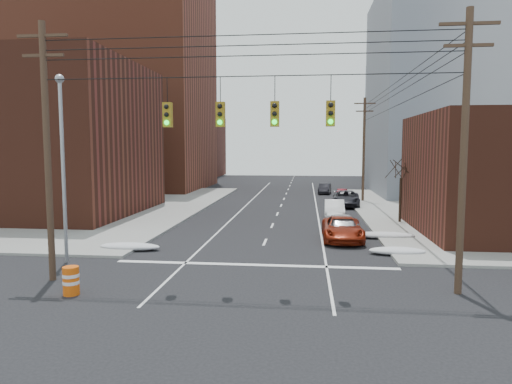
% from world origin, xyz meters
% --- Properties ---
extents(ground, '(160.00, 160.00, 0.00)m').
position_xyz_m(ground, '(0.00, 0.00, 0.00)').
color(ground, black).
rests_on(ground, ground).
extents(sidewalk_nw, '(40.00, 40.00, 0.15)m').
position_xyz_m(sidewalk_nw, '(-27.00, 27.00, 0.07)').
color(sidewalk_nw, gray).
rests_on(sidewalk_nw, ground).
extents(building_brick_tall, '(24.00, 20.00, 30.00)m').
position_xyz_m(building_brick_tall, '(-24.00, 48.00, 15.00)').
color(building_brick_tall, brown).
rests_on(building_brick_tall, ground).
extents(building_brick_near, '(20.00, 16.00, 13.00)m').
position_xyz_m(building_brick_near, '(-22.00, 22.00, 6.50)').
color(building_brick_near, '#512418').
rests_on(building_brick_near, ground).
extents(building_brick_far, '(22.00, 18.00, 12.00)m').
position_xyz_m(building_brick_far, '(-26.00, 74.00, 6.00)').
color(building_brick_far, '#512418').
rests_on(building_brick_far, ground).
extents(building_office, '(22.00, 20.00, 25.00)m').
position_xyz_m(building_office, '(22.00, 44.00, 12.50)').
color(building_office, gray).
rests_on(building_office, ground).
extents(building_glass, '(20.00, 18.00, 22.00)m').
position_xyz_m(building_glass, '(24.00, 70.00, 11.00)').
color(building_glass, gray).
rests_on(building_glass, ground).
extents(utility_pole_left, '(2.20, 0.28, 11.00)m').
position_xyz_m(utility_pole_left, '(-8.50, 3.00, 5.78)').
color(utility_pole_left, '#473323').
rests_on(utility_pole_left, ground).
extents(utility_pole_right, '(2.20, 0.28, 11.00)m').
position_xyz_m(utility_pole_right, '(8.50, 3.00, 5.78)').
color(utility_pole_right, '#473323').
rests_on(utility_pole_right, ground).
extents(utility_pole_far, '(2.20, 0.28, 11.00)m').
position_xyz_m(utility_pole_far, '(8.50, 34.00, 5.78)').
color(utility_pole_far, '#473323').
rests_on(utility_pole_far, ground).
extents(traffic_signals, '(17.00, 0.42, 2.02)m').
position_xyz_m(traffic_signals, '(0.10, 2.97, 7.17)').
color(traffic_signals, black).
rests_on(traffic_signals, ground).
extents(street_light, '(0.44, 0.44, 9.32)m').
position_xyz_m(street_light, '(-9.50, 6.00, 5.54)').
color(street_light, gray).
rests_on(street_light, ground).
extents(bare_tree, '(2.09, 2.20, 4.93)m').
position_xyz_m(bare_tree, '(9.59, 20.00, 2.32)').
color(bare_tree, black).
rests_on(bare_tree, ground).
extents(snow_nw, '(3.50, 1.08, 0.42)m').
position_xyz_m(snow_nw, '(-7.40, 9.00, 0.21)').
color(snow_nw, silver).
rests_on(snow_nw, ground).
extents(snow_ne, '(3.00, 1.08, 0.42)m').
position_xyz_m(snow_ne, '(7.40, 9.50, 0.21)').
color(snow_ne, silver).
rests_on(snow_ne, ground).
extents(snow_east_far, '(4.00, 1.08, 0.42)m').
position_xyz_m(snow_east_far, '(7.40, 14.00, 0.21)').
color(snow_east_far, silver).
rests_on(snow_east_far, ground).
extents(red_pickup, '(2.46, 5.27, 1.46)m').
position_xyz_m(red_pickup, '(4.76, 13.12, 0.73)').
color(red_pickup, maroon).
rests_on(red_pickup, ground).
extents(parked_car_a, '(2.07, 4.72, 1.58)m').
position_xyz_m(parked_car_a, '(4.80, 13.44, 0.79)').
color(parked_car_a, silver).
rests_on(parked_car_a, ground).
extents(parked_car_b, '(1.71, 4.56, 1.49)m').
position_xyz_m(parked_car_b, '(4.80, 22.16, 0.74)').
color(parked_car_b, white).
rests_on(parked_car_b, ground).
extents(parked_car_c, '(3.02, 5.80, 1.56)m').
position_xyz_m(parked_car_c, '(6.40, 29.93, 0.78)').
color(parked_car_c, black).
rests_on(parked_car_c, ground).
extents(parked_car_d, '(2.26, 4.65, 1.30)m').
position_xyz_m(parked_car_d, '(6.40, 31.59, 0.65)').
color(parked_car_d, '#A7A7AB').
rests_on(parked_car_d, ground).
extents(parked_car_e, '(1.91, 4.20, 1.40)m').
position_xyz_m(parked_car_e, '(6.40, 34.81, 0.70)').
color(parked_car_e, maroon).
rests_on(parked_car_e, ground).
extents(parked_car_f, '(1.83, 4.09, 1.30)m').
position_xyz_m(parked_car_f, '(4.80, 42.35, 0.65)').
color(parked_car_f, black).
rests_on(parked_car_f, ground).
extents(lot_car_a, '(4.55, 2.13, 1.44)m').
position_xyz_m(lot_car_a, '(-15.34, 18.82, 0.87)').
color(lot_car_a, white).
rests_on(lot_car_a, sidewalk_nw).
extents(lot_car_b, '(5.57, 3.85, 1.41)m').
position_xyz_m(lot_car_b, '(-14.67, 23.79, 0.86)').
color(lot_car_b, '#A8A8AD').
rests_on(lot_car_b, sidewalk_nw).
extents(lot_car_c, '(4.83, 2.47, 1.34)m').
position_xyz_m(lot_car_c, '(-17.36, 24.03, 0.82)').
color(lot_car_c, black).
rests_on(lot_car_c, sidewalk_nw).
extents(lot_car_d, '(4.14, 1.78, 1.39)m').
position_xyz_m(lot_car_d, '(-17.67, 26.72, 0.85)').
color(lot_car_d, '#AFAFB4').
rests_on(lot_car_d, sidewalk_nw).
extents(construction_barrel, '(0.77, 0.77, 1.12)m').
position_xyz_m(construction_barrel, '(-6.66, 1.18, 0.58)').
color(construction_barrel, '#E1540B').
rests_on(construction_barrel, ground).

